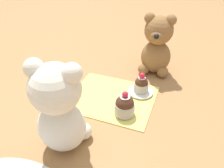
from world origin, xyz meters
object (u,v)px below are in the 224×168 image
at_px(teddy_bear_tan, 157,46).
at_px(saucer_plate, 141,91).
at_px(cupcake_near_tan_bear, 141,84).
at_px(teddy_bear_cream, 60,108).
at_px(teaspoon, 48,93).
at_px(cupcake_near_cream_bear, 125,106).

distance_m(teddy_bear_tan, saucer_plate, 0.19).
xyz_separation_m(saucer_plate, cupcake_near_tan_bear, (0.00, -0.00, 0.03)).
height_order(teddy_bear_cream, cupcake_near_tan_bear, teddy_bear_cream).
height_order(cupcake_near_tan_bear, teaspoon, cupcake_near_tan_bear).
bearing_deg(teddy_bear_tan, teddy_bear_cream, -109.98).
bearing_deg(teddy_bear_tan, cupcake_near_cream_bear, -98.88).
distance_m(cupcake_near_cream_bear, teaspoon, 0.27).
xyz_separation_m(cupcake_near_cream_bear, saucer_plate, (-0.02, -0.12, -0.03)).
relative_size(cupcake_near_cream_bear, teaspoon, 0.72).
xyz_separation_m(teddy_bear_cream, cupcake_near_tan_bear, (-0.12, -0.28, -0.08)).
xyz_separation_m(teddy_bear_tan, saucer_plate, (0.01, 0.16, -0.10)).
bearing_deg(teddy_bear_tan, teaspoon, -140.72).
bearing_deg(saucer_plate, teddy_bear_tan, -93.97).
bearing_deg(cupcake_near_cream_bear, saucer_plate, -98.82).
distance_m(teddy_bear_cream, teddy_bear_tan, 0.46).
distance_m(saucer_plate, teaspoon, 0.31).
bearing_deg(cupcake_near_tan_bear, cupcake_near_cream_bear, 81.18).
height_order(saucer_plate, cupcake_near_tan_bear, cupcake_near_tan_bear).
distance_m(cupcake_near_cream_bear, saucer_plate, 0.12).
bearing_deg(cupcake_near_tan_bear, teddy_bear_cream, 65.93).
relative_size(teddy_bear_cream, cupcake_near_cream_bear, 3.11).
bearing_deg(saucer_plate, cupcake_near_tan_bear, -90.00).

